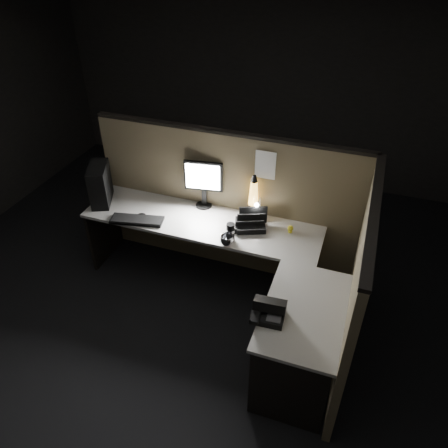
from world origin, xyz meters
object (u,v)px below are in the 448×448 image
(monitor, at_px, (203,180))
(lava_lamp, at_px, (253,200))
(desk_phone, at_px, (268,311))
(keyboard, at_px, (137,220))
(pc_tower, at_px, (100,184))

(monitor, distance_m, lava_lamp, 0.52)
(monitor, height_order, desk_phone, monitor)
(keyboard, bearing_deg, pc_tower, 146.06)
(lava_lamp, bearing_deg, monitor, 177.60)
(monitor, relative_size, keyboard, 0.97)
(lava_lamp, distance_m, desk_phone, 1.29)
(lava_lamp, bearing_deg, pc_tower, -170.60)
(desk_phone, bearing_deg, keyboard, 149.40)
(pc_tower, bearing_deg, lava_lamp, -14.51)
(lava_lamp, bearing_deg, desk_phone, -68.72)
(monitor, distance_m, desk_phone, 1.58)
(pc_tower, distance_m, lava_lamp, 1.53)
(monitor, relative_size, desk_phone, 1.88)
(keyboard, relative_size, lava_lamp, 1.12)
(keyboard, xyz_separation_m, desk_phone, (1.48, -0.74, 0.04))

